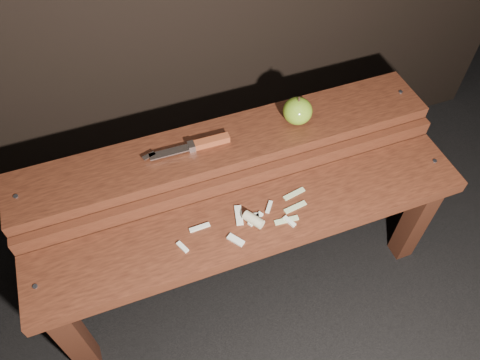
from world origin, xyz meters
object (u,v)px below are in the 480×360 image
object	(u,v)px
bench_front_tier	(255,234)
apple	(298,111)
knife	(201,144)
bench_rear_tier	(227,161)

from	to	relation	value
bench_front_tier	apple	world-z (taller)	apple
bench_front_tier	knife	xyz separation A→B (m)	(-0.07, 0.23, 0.16)
knife	bench_front_tier	bearing A→B (deg)	-72.52
bench_front_tier	bench_rear_tier	world-z (taller)	bench_rear_tier
bench_rear_tier	knife	bearing A→B (deg)	177.00
bench_front_tier	bench_rear_tier	distance (m)	0.23
bench_rear_tier	apple	bearing A→B (deg)	1.16
bench_rear_tier	knife	distance (m)	0.12
bench_front_tier	knife	distance (m)	0.29
bench_rear_tier	apple	size ratio (longest dim) A/B	13.74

